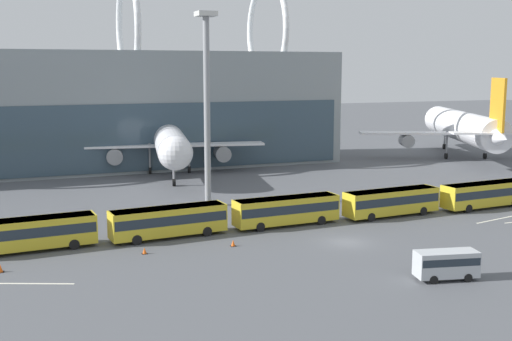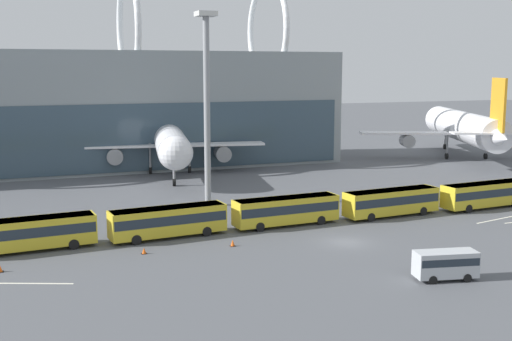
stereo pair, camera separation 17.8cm
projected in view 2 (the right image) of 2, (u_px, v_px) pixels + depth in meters
ground_plane at (346, 242)px, 63.55m from camera, size 440.00×440.00×0.00m
airliner_at_gate_far at (170, 141)px, 103.27m from camera, size 31.12×34.60×14.23m
airliner_parked_remote at (466, 127)px, 121.67m from camera, size 38.64×41.69×15.48m
shuttle_bus_0 at (31, 232)px, 60.31m from camera, size 12.07×3.48×3.14m
shuttle_bus_1 at (168, 220)px, 65.06m from camera, size 12.10×3.65×3.14m
shuttle_bus_2 at (286, 209)px, 70.02m from camera, size 12.03×3.21×3.14m
shuttle_bus_3 at (391, 201)px, 74.42m from camera, size 12.07×3.49×3.14m
shuttle_bus_4 at (485, 193)px, 78.78m from camera, size 12.06×3.42×3.14m
service_van_crossing at (446, 263)px, 52.17m from camera, size 5.38×2.92×2.39m
floodlight_mast at (207, 95)px, 78.24m from camera, size 2.34×2.34×23.78m
lane_stripe_0 at (505, 218)px, 73.90m from camera, size 9.74×2.32×0.01m
lane_stripe_1 at (11, 283)px, 51.48m from camera, size 9.51×4.08×0.01m
traffic_cone_0 at (144, 251)px, 59.61m from camera, size 0.53×0.53×0.61m
traffic_cone_1 at (233, 243)px, 62.14m from camera, size 0.54×0.54×0.64m
traffic_cone_2 at (0, 268)px, 54.26m from camera, size 0.61×0.61×0.71m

